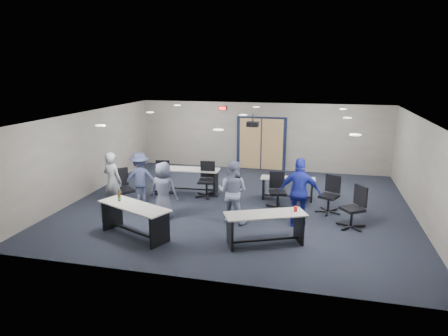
% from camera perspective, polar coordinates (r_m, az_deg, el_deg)
% --- Properties ---
extents(floor, '(10.00, 10.00, 0.00)m').
position_cam_1_polar(floor, '(12.19, 2.15, -5.25)').
color(floor, black).
rests_on(floor, ground).
extents(back_wall, '(10.00, 0.04, 2.70)m').
position_cam_1_polar(back_wall, '(16.16, 5.38, 4.50)').
color(back_wall, gray).
rests_on(back_wall, floor).
extents(front_wall, '(10.00, 0.04, 2.70)m').
position_cam_1_polar(front_wall, '(7.63, -4.53, -6.64)').
color(front_wall, gray).
rests_on(front_wall, floor).
extents(left_wall, '(0.04, 9.00, 2.70)m').
position_cam_1_polar(left_wall, '(13.67, -18.81, 2.01)').
color(left_wall, gray).
rests_on(left_wall, floor).
extents(right_wall, '(0.04, 9.00, 2.70)m').
position_cam_1_polar(right_wall, '(11.91, 26.50, -0.46)').
color(right_wall, gray).
rests_on(right_wall, floor).
extents(ceiling, '(10.00, 9.00, 0.04)m').
position_cam_1_polar(ceiling, '(11.57, 2.27, 7.46)').
color(ceiling, white).
rests_on(ceiling, back_wall).
extents(double_door, '(2.00, 0.07, 2.20)m').
position_cam_1_polar(double_door, '(16.17, 5.33, 3.43)').
color(double_door, black).
rests_on(double_door, back_wall).
extents(exit_sign, '(0.32, 0.07, 0.18)m').
position_cam_1_polar(exit_sign, '(16.26, -0.21, 8.53)').
color(exit_sign, black).
rests_on(exit_sign, back_wall).
extents(ceiling_projector, '(0.35, 0.32, 0.37)m').
position_cam_1_polar(ceiling_projector, '(12.04, 4.14, 6.28)').
color(ceiling_projector, black).
rests_on(ceiling_projector, ceiling).
extents(ceiling_can_lights, '(6.24, 5.74, 0.02)m').
position_cam_1_polar(ceiling_can_lights, '(11.82, 2.51, 7.45)').
color(ceiling_can_lights, white).
rests_on(ceiling_can_lights, ceiling).
extents(table_front_left, '(2.07, 1.40, 1.10)m').
position_cam_1_polar(table_front_left, '(10.07, -12.72, -6.53)').
color(table_front_left, beige).
rests_on(table_front_left, floor).
extents(table_front_right, '(1.98, 1.34, 0.89)m').
position_cam_1_polar(table_front_right, '(9.44, 5.94, -7.84)').
color(table_front_right, beige).
rests_on(table_front_right, floor).
extents(table_back_left, '(2.00, 0.77, 0.80)m').
position_cam_1_polar(table_back_left, '(13.29, -4.89, -1.17)').
color(table_back_left, beige).
rests_on(table_back_left, floor).
extents(table_back_right, '(1.71, 0.64, 0.68)m').
position_cam_1_polar(table_back_right, '(12.72, 9.08, -2.38)').
color(table_back_right, beige).
rests_on(table_back_right, floor).
extents(chair_back_a, '(0.79, 0.79, 1.09)m').
position_cam_1_polar(chair_back_a, '(13.18, -8.90, -1.43)').
color(chair_back_a, black).
rests_on(chair_back_a, floor).
extents(chair_back_b, '(0.77, 0.77, 1.13)m').
position_cam_1_polar(chair_back_b, '(12.76, -2.53, -1.71)').
color(chair_back_b, black).
rests_on(chair_back_b, floor).
extents(chair_back_c, '(0.83, 0.83, 1.08)m').
position_cam_1_polar(chair_back_c, '(11.79, 7.70, -3.29)').
color(chair_back_c, black).
rests_on(chair_back_c, floor).
extents(chair_back_d, '(0.90, 0.90, 1.07)m').
position_cam_1_polar(chair_back_d, '(11.74, 14.76, -3.73)').
color(chair_back_d, black).
rests_on(chair_back_d, floor).
extents(chair_loose_left, '(1.03, 1.03, 1.16)m').
position_cam_1_polar(chair_loose_left, '(12.13, -14.11, -2.91)').
color(chair_loose_left, black).
rests_on(chair_loose_left, floor).
extents(chair_loose_right, '(0.97, 0.97, 1.11)m').
position_cam_1_polar(chair_loose_right, '(10.84, 17.86, -5.38)').
color(chair_loose_right, black).
rests_on(chair_loose_right, floor).
extents(person_gray, '(0.72, 0.56, 1.72)m').
position_cam_1_polar(person_gray, '(11.95, -15.63, -1.85)').
color(person_gray, gray).
rests_on(person_gray, floor).
extents(person_plaid, '(0.81, 0.56, 1.58)m').
position_cam_1_polar(person_plaid, '(11.07, -8.64, -3.14)').
color(person_plaid, slate).
rests_on(person_plaid, floor).
extents(person_lightblue, '(0.93, 0.78, 1.71)m').
position_cam_1_polar(person_lightblue, '(10.59, 1.23, -3.41)').
color(person_lightblue, '#949FC4').
rests_on(person_lightblue, floor).
extents(person_navy, '(1.11, 0.54, 1.83)m').
position_cam_1_polar(person_navy, '(10.50, 10.76, -3.48)').
color(person_navy, '#1C269C').
rests_on(person_navy, floor).
extents(person_back, '(1.17, 0.97, 1.58)m').
position_cam_1_polar(person_back, '(12.39, -11.89, -1.42)').
color(person_back, '#3E4670').
rests_on(person_back, floor).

